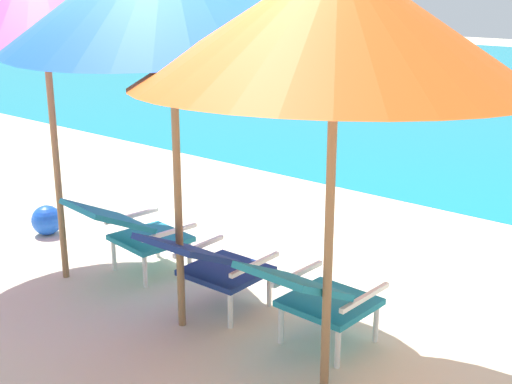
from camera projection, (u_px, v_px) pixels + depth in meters
ground_plane at (462, 182)px, 8.00m from camera, size 40.00×40.00×0.00m
lounge_chair_left at (131, 229)px, 5.32m from camera, size 0.64×0.94×0.68m
lounge_chair_center at (209, 262)px, 4.69m from camera, size 0.56×0.88×0.68m
lounge_chair_right at (313, 294)px, 4.22m from camera, size 0.57×0.89×0.68m
beach_umbrella_right at (336, 22)px, 3.38m from camera, size 2.68×2.69×2.41m
beach_ball at (47, 220)px, 6.31m from camera, size 0.27×0.27×0.27m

